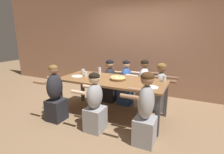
{
  "coord_description": "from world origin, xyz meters",
  "views": [
    {
      "loc": [
        1.49,
        -3.12,
        1.7
      ],
      "look_at": [
        0.0,
        0.0,
        0.83
      ],
      "focal_mm": 28.0,
      "sensor_mm": 36.0,
      "label": 1
    }
  ],
  "objects_px": {
    "drinking_glass_e": "(164,79)",
    "drinking_glass_c": "(83,72)",
    "cocktail_glass_blue": "(86,74)",
    "diner_near_left": "(55,96)",
    "diner_far_right": "(160,89)",
    "diner_far_midright": "(144,86)",
    "drinking_glass_a": "(93,80)",
    "diner_far_midleft": "(110,82)",
    "diner_far_center": "(126,85)",
    "pizza_board_main": "(118,78)",
    "empty_plate_a": "(77,76)",
    "diner_near_center": "(95,105)",
    "diner_near_right": "(145,112)",
    "empty_plate_b": "(152,87)",
    "drinking_glass_b": "(145,80)",
    "drinking_glass_d": "(100,71)"
  },
  "relations": [
    {
      "from": "pizza_board_main",
      "to": "diner_far_center",
      "type": "relative_size",
      "value": 0.31
    },
    {
      "from": "cocktail_glass_blue",
      "to": "diner_near_left",
      "type": "xyz_separation_m",
      "value": [
        -0.26,
        -0.69,
        -0.32
      ]
    },
    {
      "from": "drinking_glass_c",
      "to": "diner_near_left",
      "type": "xyz_separation_m",
      "value": [
        -0.07,
        -0.88,
        -0.32
      ]
    },
    {
      "from": "diner_far_right",
      "to": "diner_far_midright",
      "type": "xyz_separation_m",
      "value": [
        -0.37,
        0.0,
        0.01
      ]
    },
    {
      "from": "drinking_glass_a",
      "to": "diner_far_right",
      "type": "height_order",
      "value": "diner_far_right"
    },
    {
      "from": "drinking_glass_a",
      "to": "diner_near_center",
      "type": "bearing_deg",
      "value": -56.34
    },
    {
      "from": "diner_far_midleft",
      "to": "drinking_glass_b",
      "type": "bearing_deg",
      "value": 58.45
    },
    {
      "from": "drinking_glass_c",
      "to": "diner_far_midright",
      "type": "relative_size",
      "value": 0.09
    },
    {
      "from": "empty_plate_b",
      "to": "cocktail_glass_blue",
      "type": "distance_m",
      "value": 1.53
    },
    {
      "from": "pizza_board_main",
      "to": "empty_plate_a",
      "type": "relative_size",
      "value": 1.4
    },
    {
      "from": "diner_far_midleft",
      "to": "diner_far_center",
      "type": "xyz_separation_m",
      "value": [
        0.43,
        0.0,
        -0.01
      ]
    },
    {
      "from": "empty_plate_b",
      "to": "diner_far_midleft",
      "type": "xyz_separation_m",
      "value": [
        -1.25,
        0.9,
        -0.29
      ]
    },
    {
      "from": "drinking_glass_a",
      "to": "diner_far_midleft",
      "type": "height_order",
      "value": "diner_far_midleft"
    },
    {
      "from": "diner_far_midleft",
      "to": "diner_near_left",
      "type": "distance_m",
      "value": 1.48
    },
    {
      "from": "drinking_glass_a",
      "to": "diner_near_left",
      "type": "height_order",
      "value": "diner_near_left"
    },
    {
      "from": "empty_plate_a",
      "to": "drinking_glass_d",
      "type": "relative_size",
      "value": 1.59
    },
    {
      "from": "pizza_board_main",
      "to": "diner_near_left",
      "type": "height_order",
      "value": "diner_near_left"
    },
    {
      "from": "diner_far_center",
      "to": "diner_far_right",
      "type": "bearing_deg",
      "value": 90.0
    },
    {
      "from": "drinking_glass_c",
      "to": "diner_far_center",
      "type": "distance_m",
      "value": 1.07
    },
    {
      "from": "drinking_glass_e",
      "to": "diner_near_left",
      "type": "distance_m",
      "value": 2.16
    },
    {
      "from": "pizza_board_main",
      "to": "drinking_glass_a",
      "type": "relative_size",
      "value": 2.45
    },
    {
      "from": "diner_far_right",
      "to": "drinking_glass_a",
      "type": "bearing_deg",
      "value": -45.45
    },
    {
      "from": "cocktail_glass_blue",
      "to": "diner_near_center",
      "type": "height_order",
      "value": "diner_near_center"
    },
    {
      "from": "diner_far_midright",
      "to": "diner_far_center",
      "type": "bearing_deg",
      "value": -90.0
    },
    {
      "from": "drinking_glass_c",
      "to": "drinking_glass_a",
      "type": "bearing_deg",
      "value": -42.21
    },
    {
      "from": "cocktail_glass_blue",
      "to": "drinking_glass_c",
      "type": "xyz_separation_m",
      "value": [
        -0.19,
        0.18,
        0.0
      ]
    },
    {
      "from": "pizza_board_main",
      "to": "diner_far_right",
      "type": "relative_size",
      "value": 0.31
    },
    {
      "from": "cocktail_glass_blue",
      "to": "diner_near_center",
      "type": "xyz_separation_m",
      "value": [
        0.64,
        -0.69,
        -0.34
      ]
    },
    {
      "from": "drinking_glass_a",
      "to": "diner_near_right",
      "type": "bearing_deg",
      "value": -15.91
    },
    {
      "from": "drinking_glass_b",
      "to": "diner_far_midright",
      "type": "distance_m",
      "value": 0.75
    },
    {
      "from": "drinking_glass_c",
      "to": "diner_far_midright",
      "type": "xyz_separation_m",
      "value": [
        1.32,
        0.51,
        -0.32
      ]
    },
    {
      "from": "cocktail_glass_blue",
      "to": "diner_far_center",
      "type": "relative_size",
      "value": 0.12
    },
    {
      "from": "diner_far_midright",
      "to": "diner_far_center",
      "type": "distance_m",
      "value": 0.44
    },
    {
      "from": "diner_near_center",
      "to": "drinking_glass_c",
      "type": "bearing_deg",
      "value": 43.36
    },
    {
      "from": "diner_far_midleft",
      "to": "diner_near_left",
      "type": "height_order",
      "value": "diner_near_left"
    },
    {
      "from": "pizza_board_main",
      "to": "drinking_glass_e",
      "type": "height_order",
      "value": "drinking_glass_e"
    },
    {
      "from": "diner_far_center",
      "to": "diner_near_center",
      "type": "bearing_deg",
      "value": -2.26
    },
    {
      "from": "drinking_glass_e",
      "to": "diner_far_midleft",
      "type": "relative_size",
      "value": 0.12
    },
    {
      "from": "empty_plate_b",
      "to": "empty_plate_a",
      "type": "bearing_deg",
      "value": 176.88
    },
    {
      "from": "diner_far_midleft",
      "to": "diner_far_midright",
      "type": "relative_size",
      "value": 0.95
    },
    {
      "from": "diner_far_center",
      "to": "empty_plate_b",
      "type": "bearing_deg",
      "value": 42.41
    },
    {
      "from": "diner_near_right",
      "to": "diner_far_midright",
      "type": "bearing_deg",
      "value": 16.37
    },
    {
      "from": "drinking_glass_d",
      "to": "diner_far_midright",
      "type": "relative_size",
      "value": 0.13
    },
    {
      "from": "diner_near_left",
      "to": "drinking_glass_d",
      "type": "bearing_deg",
      "value": -22.43
    },
    {
      "from": "drinking_glass_b",
      "to": "drinking_glass_d",
      "type": "xyz_separation_m",
      "value": [
        -1.16,
        0.3,
        0.02
      ]
    },
    {
      "from": "diner_near_left",
      "to": "drinking_glass_e",
      "type": "bearing_deg",
      "value": -62.88
    },
    {
      "from": "drinking_glass_a",
      "to": "diner_far_center",
      "type": "xyz_separation_m",
      "value": [
        0.27,
        1.06,
        -0.35
      ]
    },
    {
      "from": "drinking_glass_c",
      "to": "diner_far_midleft",
      "type": "distance_m",
      "value": 0.75
    },
    {
      "from": "drinking_glass_e",
      "to": "drinking_glass_c",
      "type": "bearing_deg",
      "value": -176.98
    },
    {
      "from": "diner_near_center",
      "to": "diner_near_left",
      "type": "bearing_deg",
      "value": 90.0
    }
  ]
}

